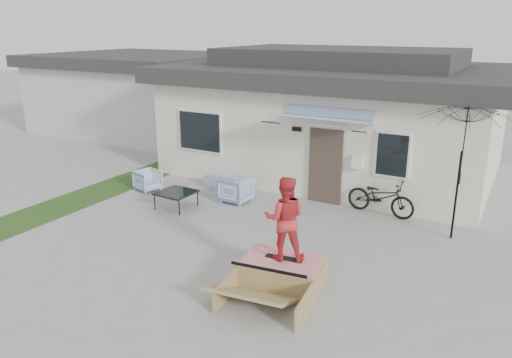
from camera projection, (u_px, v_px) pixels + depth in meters
The scene contains 13 objects.
ground at pixel (203, 256), 10.70m from camera, with size 90.00×90.00×0.00m, color gray.
grass_strip at pixel (99, 192), 14.80m from camera, with size 1.40×8.00×0.01m, color #224218.
house at pixel (338, 112), 16.78m from camera, with size 10.80×8.49×4.10m.
neighbor_house at pixel (142, 91), 23.40m from camera, with size 8.60×7.60×3.50m.
loveseat at pixel (227, 180), 14.97m from camera, with size 1.49×0.44×0.58m, color #4160AE.
armchair_left at pixel (148, 179), 14.87m from camera, with size 0.66×0.62×0.68m, color #4160AE.
armchair_right at pixel (235, 188), 13.89m from camera, with size 0.77×0.72×0.80m, color #4160AE.
coffee_table at pixel (176, 200), 13.47m from camera, with size 0.92×0.92×0.46m, color black.
bicycle at pixel (381, 193), 12.89m from camera, with size 0.64×1.83×1.17m, color black.
patio_umbrella at pixel (460, 166), 11.08m from camera, with size 2.54×2.44×2.20m.
skate_ramp at pixel (283, 271), 9.51m from camera, with size 1.48×1.98×0.49m, color olive, non-canonical shape.
skateboard at pixel (284, 258), 9.47m from camera, with size 0.73×0.18×0.05m, color black.
skater at pixel (285, 217), 9.22m from camera, with size 0.79×0.61×1.62m, color red.
Camera 1 is at (5.76, -7.92, 4.77)m, focal length 34.76 mm.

